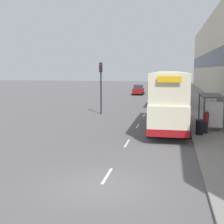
# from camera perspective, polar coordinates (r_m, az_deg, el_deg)

# --- Properties ---
(ground_plane) EXTENTS (220.00, 220.00, 0.00)m
(ground_plane) POSITION_cam_1_polar(r_m,az_deg,el_deg) (12.46, -2.11, -13.48)
(ground_plane) COLOR #5B595B
(pavement) EXTENTS (5.00, 93.00, 0.14)m
(pavement) POSITION_cam_1_polar(r_m,az_deg,el_deg) (50.17, 15.23, 2.41)
(pavement) COLOR gray
(pavement) RESTS_ON ground_plane
(lane_mark_0) EXTENTS (0.12, 2.00, 0.01)m
(lane_mark_0) POSITION_cam_1_polar(r_m,az_deg,el_deg) (13.62, -0.89, -11.57)
(lane_mark_0) COLOR silver
(lane_mark_0) RESTS_ON ground_plane
(lane_mark_1) EXTENTS (0.12, 2.00, 0.01)m
(lane_mark_1) POSITION_cam_1_polar(r_m,az_deg,el_deg) (19.33, 2.76, -5.73)
(lane_mark_1) COLOR silver
(lane_mark_1) RESTS_ON ground_plane
(lane_mark_2) EXTENTS (0.12, 2.00, 0.01)m
(lane_mark_2) POSITION_cam_1_polar(r_m,az_deg,el_deg) (25.20, 4.69, -2.57)
(lane_mark_2) COLOR silver
(lane_mark_2) RESTS_ON ground_plane
(lane_mark_3) EXTENTS (0.12, 2.00, 0.01)m
(lane_mark_3) POSITION_cam_1_polar(r_m,az_deg,el_deg) (31.12, 5.88, -0.60)
(lane_mark_3) COLOR silver
(lane_mark_3) RESTS_ON ground_plane
(lane_mark_4) EXTENTS (0.12, 2.00, 0.01)m
(lane_mark_4) POSITION_cam_1_polar(r_m,az_deg,el_deg) (37.09, 6.70, 0.73)
(lane_mark_4) COLOR silver
(lane_mark_4) RESTS_ON ground_plane
(bus_shelter) EXTENTS (1.60, 4.20, 2.48)m
(bus_shelter) POSITION_cam_1_polar(r_m,az_deg,el_deg) (24.51, 18.16, 1.20)
(bus_shelter) COLOR #4C4C51
(bus_shelter) RESTS_ON ground_plane
(double_decker_bus_near) EXTENTS (2.85, 11.40, 4.30)m
(double_decker_bus_near) POSITION_cam_1_polar(r_m,az_deg,el_deg) (24.31, 10.45, 2.38)
(double_decker_bus_near) COLOR beige
(double_decker_bus_near) RESTS_ON ground_plane
(double_decker_bus_ahead) EXTENTS (2.85, 10.54, 4.30)m
(double_decker_bus_ahead) POSITION_cam_1_polar(r_m,az_deg,el_deg) (39.60, 10.39, 4.42)
(double_decker_bus_ahead) COLOR beige
(double_decker_bus_ahead) RESTS_ON ground_plane
(car_0) EXTENTS (1.96, 3.91, 1.81)m
(car_0) POSITION_cam_1_polar(r_m,az_deg,el_deg) (56.45, 4.84, 4.06)
(car_0) COLOR maroon
(car_0) RESTS_ON ground_plane
(car_1) EXTENTS (2.02, 3.81, 1.67)m
(car_1) POSITION_cam_1_polar(r_m,az_deg,el_deg) (80.64, 10.71, 5.02)
(car_1) COLOR silver
(car_1) RESTS_ON ground_plane
(pedestrian_at_shelter) EXTENTS (0.33, 0.33, 1.68)m
(pedestrian_at_shelter) POSITION_cam_1_polar(r_m,az_deg,el_deg) (22.47, 16.84, -1.58)
(pedestrian_at_shelter) COLOR #23232D
(pedestrian_at_shelter) RESTS_ON ground_plane
(litter_bin) EXTENTS (0.55, 0.55, 1.05)m
(litter_bin) POSITION_cam_1_polar(r_m,az_deg,el_deg) (21.89, 15.73, -2.64)
(litter_bin) COLOR black
(litter_bin) RESTS_ON ground_plane
(traffic_light_far_kerb) EXTENTS (0.30, 0.32, 5.26)m
(traffic_light_far_kerb) POSITION_cam_1_polar(r_m,az_deg,el_deg) (31.54, -2.05, 5.95)
(traffic_light_far_kerb) COLOR black
(traffic_light_far_kerb) RESTS_ON ground_plane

